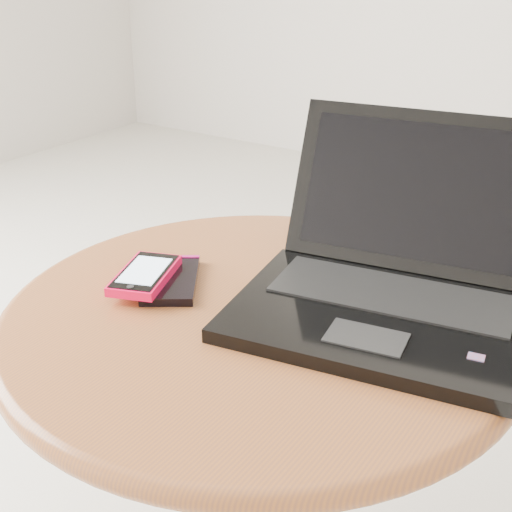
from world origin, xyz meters
The scene contains 4 objects.
table centered at (0.05, -0.01, 0.38)m, with size 0.60×0.60×0.48m.
laptop centered at (0.18, 0.07, 0.51)m, with size 0.36×0.36×0.20m.
phone_black centered at (-0.07, -0.02, 0.48)m, with size 0.12×0.14×0.01m.
phone_pink centered at (-0.09, -0.05, 0.49)m, with size 0.09×0.12×0.01m.
Camera 1 is at (0.44, -0.60, 0.87)m, focal length 48.70 mm.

